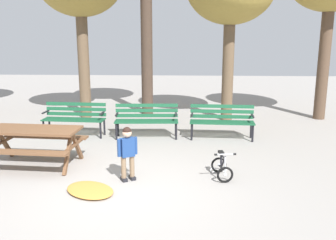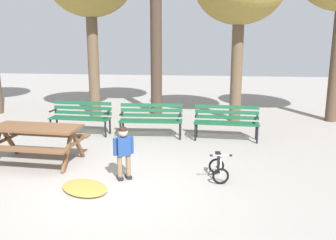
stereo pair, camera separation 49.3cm
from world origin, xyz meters
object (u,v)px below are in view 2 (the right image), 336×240
object	(u,v)px
picnic_table	(36,135)
child_standing	(124,149)
park_bench_right	(226,120)
kids_bicycle	(218,168)
park_bench_left	(151,117)
park_bench_far_left	(81,115)

from	to	relation	value
picnic_table	child_standing	xyz separation A→B (m)	(1.98, -0.71, -0.01)
park_bench_right	child_standing	bearing A→B (deg)	-124.14
park_bench_right	child_standing	world-z (taller)	child_standing
picnic_table	kids_bicycle	size ratio (longest dim) A/B	3.17
park_bench_right	park_bench_left	bearing A→B (deg)	179.01
child_standing	kids_bicycle	world-z (taller)	child_standing
picnic_table	park_bench_left	distance (m)	3.00
park_bench_right	picnic_table	bearing A→B (deg)	-151.09
park_bench_left	park_bench_far_left	bearing A→B (deg)	176.87
picnic_table	kids_bicycle	world-z (taller)	picnic_table
picnic_table	kids_bicycle	xyz separation A→B (m)	(3.70, -0.49, -0.39)
picnic_table	park_bench_left	xyz separation A→B (m)	(2.03, 2.21, -0.08)
park_bench_far_left	park_bench_right	xyz separation A→B (m)	(3.80, -0.14, 0.00)
park_bench_right	kids_bicycle	size ratio (longest dim) A/B	2.73
park_bench_left	child_standing	distance (m)	2.92
park_bench_far_left	picnic_table	bearing A→B (deg)	-93.52
kids_bicycle	child_standing	bearing A→B (deg)	-172.68
picnic_table	park_bench_far_left	xyz separation A→B (m)	(0.14, 2.31, -0.08)
park_bench_left	park_bench_right	distance (m)	1.91
park_bench_left	park_bench_right	bearing A→B (deg)	-0.99
park_bench_far_left	child_standing	size ratio (longest dim) A/B	1.63
child_standing	park_bench_left	bearing A→B (deg)	89.06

